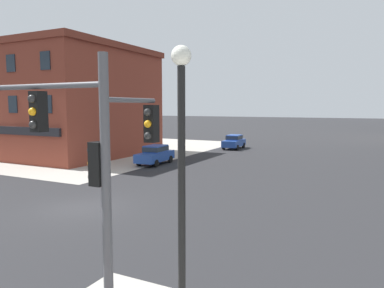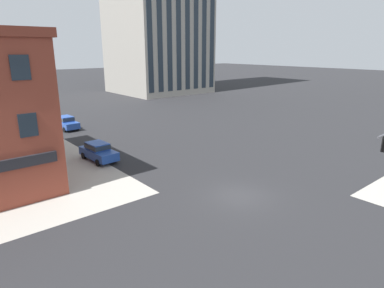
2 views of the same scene
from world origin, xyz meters
The scene contains 7 objects.
ground_plane centered at (0.00, 0.00, 0.00)m, with size 320.00×320.00×0.00m, color #262628.
sidewalk_far_corner centered at (-20.00, 20.00, 0.00)m, with size 32.00×32.00×0.02m, color #A8A399.
traffic_signal_main centered at (6.74, -7.63, 4.10)m, with size 6.82×2.09×6.18m.
street_lamp_corner_near centered at (10.00, -7.79, 3.81)m, with size 0.36×0.36×6.19m.
car_main_northbound_far centered at (-1.97, 27.93, 0.92)m, with size 2.05×4.48×1.68m.
car_main_southbound_far centered at (-4.18, 13.59, 0.92)m, with size 2.10×4.50×1.68m.
storefront_block_near_corner centered at (-21.59, 15.38, 5.63)m, with size 25.68×15.17×11.23m.
Camera 1 is at (13.05, -13.45, 5.13)m, focal length 33.78 mm.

